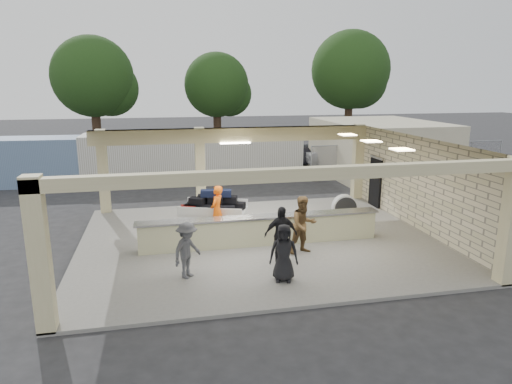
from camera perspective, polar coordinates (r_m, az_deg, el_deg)
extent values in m
plane|color=#242426|center=(15.94, 0.22, -6.24)|extent=(120.00, 120.00, 0.00)
cube|color=slate|center=(15.92, 0.22, -6.07)|extent=(12.00, 10.00, 0.10)
cube|color=#C4B783|center=(15.12, 0.24, 6.35)|extent=(12.00, 10.00, 0.02)
cube|color=beige|center=(17.68, 19.59, 0.85)|extent=(0.02, 10.00, 3.50)
cube|color=black|center=(20.50, 14.69, 1.14)|extent=(0.10, 0.95, 2.10)
cube|color=#C4B783|center=(19.79, -2.73, 7.16)|extent=(12.00, 0.50, 0.60)
cube|color=#C4B783|center=(10.51, 5.90, 2.27)|extent=(12.00, 0.30, 0.30)
cube|color=#C4B783|center=(19.86, -18.55, 2.40)|extent=(0.40, 0.40, 3.50)
cube|color=#C4B783|center=(19.80, -6.98, 2.98)|extent=(0.40, 0.40, 3.50)
cube|color=#C4B783|center=(21.73, 12.58, 3.69)|extent=(0.40, 0.40, 3.50)
cube|color=#C4B783|center=(10.80, -25.43, -7.26)|extent=(0.40, 0.40, 3.50)
cube|color=#C4B783|center=(13.82, 29.24, -3.29)|extent=(0.40, 0.40, 3.50)
cube|color=white|center=(19.58, -2.60, 6.15)|extent=(1.30, 0.12, 0.06)
cube|color=#FFEABF|center=(17.71, 11.36, 7.04)|extent=(0.55, 0.55, 0.04)
cube|color=#FFEABF|center=(15.91, 14.21, 6.18)|extent=(0.55, 0.55, 0.04)
cube|color=#FFEABF|center=(14.16, 17.76, 5.09)|extent=(0.55, 0.55, 0.04)
cube|color=#C1BF90|center=(15.30, 0.63, -4.92)|extent=(8.00, 0.50, 0.90)
cube|color=#B7B7BC|center=(15.14, 0.63, -3.13)|extent=(8.20, 0.58, 0.06)
cube|color=silver|center=(17.20, -5.32, -2.44)|extent=(2.74, 2.16, 0.11)
cylinder|color=black|center=(17.06, -8.83, -4.03)|extent=(0.24, 0.40, 0.38)
cylinder|color=black|center=(18.03, -7.90, -3.03)|extent=(0.24, 0.40, 0.38)
cylinder|color=black|center=(16.64, -2.47, -4.33)|extent=(0.24, 0.40, 0.38)
cylinder|color=black|center=(17.63, -1.88, -3.29)|extent=(0.24, 0.40, 0.38)
cube|color=silver|center=(17.83, -4.83, -1.22)|extent=(2.27, 0.85, 0.29)
cube|color=silver|center=(16.48, -5.88, -2.48)|extent=(2.27, 0.85, 0.29)
cube|color=black|center=(17.07, -8.05, -2.01)|extent=(0.65, 0.53, 0.25)
cube|color=black|center=(16.91, -5.86, -2.10)|extent=(0.65, 0.53, 0.25)
cube|color=black|center=(16.77, -3.63, -2.19)|extent=(0.65, 0.53, 0.25)
cube|color=black|center=(17.61, -7.56, -1.52)|extent=(0.65, 0.53, 0.25)
cube|color=black|center=(17.45, -5.43, -1.60)|extent=(0.65, 0.53, 0.25)
cube|color=black|center=(17.31, -3.27, -1.68)|extent=(0.65, 0.53, 0.25)
cube|color=black|center=(17.05, -7.38, -1.11)|extent=(0.65, 0.53, 0.25)
cube|color=black|center=(17.07, -5.04, -1.03)|extent=(0.65, 0.53, 0.25)
cube|color=black|center=(17.16, -3.34, -0.93)|extent=(0.65, 0.53, 0.25)
cube|color=black|center=(17.45, -6.37, -0.74)|extent=(0.65, 0.53, 0.25)
cube|color=black|center=(17.07, -6.00, -0.16)|extent=(0.65, 0.53, 0.25)
cube|color=black|center=(17.04, -4.04, -0.14)|extent=(0.65, 0.53, 0.25)
cube|color=#590F0C|center=(17.01, -8.45, -2.08)|extent=(0.65, 0.53, 0.25)
cube|color=black|center=(17.26, -2.33, -1.71)|extent=(0.65, 0.53, 0.25)
cylinder|color=silver|center=(17.99, 11.01, -1.87)|extent=(1.00, 0.43, 0.97)
cylinder|color=black|center=(17.99, 11.01, -1.87)|extent=(0.90, 0.46, 0.86)
cube|color=silver|center=(17.98, 10.00, -3.25)|extent=(0.06, 0.54, 0.32)
cube|color=silver|center=(18.23, 11.89, -3.11)|extent=(0.06, 0.54, 0.32)
imported|color=#FF610D|center=(16.09, -4.91, -2.35)|extent=(0.64, 0.75, 1.80)
imported|color=brown|center=(14.45, 5.95, -4.12)|extent=(0.97, 0.58, 1.86)
imported|color=black|center=(13.69, 3.12, -5.34)|extent=(1.03, 0.41, 1.73)
imported|color=#4A4B4F|center=(12.79, -8.60, -7.21)|extent=(0.96, 1.00, 1.59)
imported|color=black|center=(12.47, 3.49, -7.59)|extent=(0.84, 0.51, 1.60)
imported|color=silver|center=(30.44, 11.19, 4.46)|extent=(5.41, 3.11, 1.46)
imported|color=silver|center=(31.91, 15.34, 4.50)|extent=(4.13, 1.60, 1.30)
imported|color=black|center=(30.92, 6.11, 4.65)|extent=(3.98, 3.53, 1.32)
cube|color=silver|center=(26.28, -7.70, 4.49)|extent=(12.21, 2.71, 2.63)
cylinder|color=gray|center=(25.42, 6.93, 3.48)|extent=(0.06, 0.06, 2.00)
cylinder|color=gray|center=(26.13, 11.09, 3.60)|extent=(0.06, 0.06, 2.00)
cylinder|color=gray|center=(26.98, 15.01, 3.70)|extent=(0.06, 0.06, 2.00)
cylinder|color=gray|center=(27.94, 18.67, 3.77)|extent=(0.06, 0.06, 2.00)
cylinder|color=gray|center=(29.01, 22.08, 3.83)|extent=(0.06, 0.06, 2.00)
cylinder|color=gray|center=(30.17, 25.24, 3.86)|extent=(0.06, 0.06, 2.00)
cylinder|color=gray|center=(31.42, 28.16, 3.89)|extent=(0.06, 0.06, 2.00)
cube|color=gray|center=(27.94, 18.67, 3.77)|extent=(12.00, 0.02, 2.00)
cylinder|color=gray|center=(27.80, 18.83, 5.80)|extent=(12.00, 0.05, 0.05)
cylinder|color=#382619|center=(39.07, -19.33, 8.16)|extent=(0.70, 0.70, 4.50)
sphere|color=#163210|center=(38.95, -19.75, 13.43)|extent=(6.30, 6.30, 6.30)
sphere|color=#163210|center=(39.42, -17.77, 12.26)|extent=(4.50, 4.50, 4.50)
cylinder|color=#382619|center=(41.12, -4.86, 8.75)|extent=(0.70, 0.70, 4.00)
sphere|color=#163210|center=(40.98, -4.95, 13.21)|extent=(5.60, 5.60, 5.60)
sphere|color=#163210|center=(41.76, -3.37, 12.14)|extent=(4.00, 4.00, 4.00)
cylinder|color=#382619|center=(43.32, 11.47, 9.43)|extent=(0.70, 0.70, 5.00)
sphere|color=#163210|center=(43.24, 11.73, 14.72)|extent=(7.00, 7.00, 7.00)
sphere|color=#163210|center=(44.26, 12.81, 13.34)|extent=(5.00, 5.00, 5.00)
cube|color=beige|center=(27.99, 15.08, 5.28)|extent=(6.00, 8.00, 3.20)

